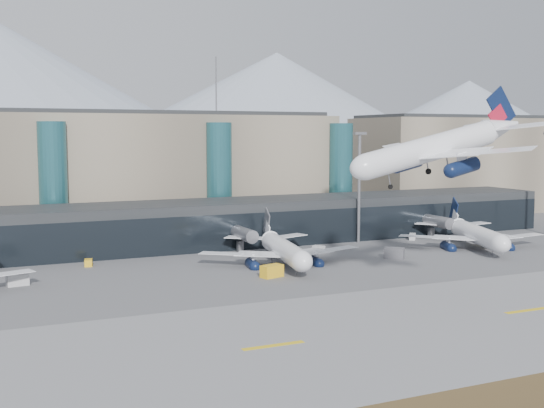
{
  "coord_description": "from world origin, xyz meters",
  "views": [
    {
      "loc": [
        -52.42,
        -87.29,
        25.32
      ],
      "look_at": [
        0.78,
        32.0,
        11.74
      ],
      "focal_mm": 45.0,
      "sensor_mm": 36.0,
      "label": 1
    }
  ],
  "objects_px": {
    "lightmast_mid": "(359,181)",
    "veh_a": "(17,280)",
    "jet_parked_mid": "(280,242)",
    "veh_c": "(394,253)",
    "veh_h": "(272,271)",
    "veh_d": "(412,237)",
    "veh_g": "(319,249)",
    "veh_b": "(88,263)",
    "veh_e": "(487,241)",
    "hero_jet": "(446,139)",
    "jet_parked_right": "(472,228)"
  },
  "relations": [
    {
      "from": "jet_parked_right",
      "to": "veh_a",
      "type": "bearing_deg",
      "value": 109.82
    },
    {
      "from": "lightmast_mid",
      "to": "jet_parked_mid",
      "type": "distance_m",
      "value": 33.09
    },
    {
      "from": "lightmast_mid",
      "to": "veh_c",
      "type": "height_order",
      "value": "lightmast_mid"
    },
    {
      "from": "veh_c",
      "to": "veh_e",
      "type": "xyz_separation_m",
      "value": [
        28.85,
        5.58,
        -0.2
      ]
    },
    {
      "from": "veh_b",
      "to": "veh_d",
      "type": "xyz_separation_m",
      "value": [
        76.04,
        1.75,
        0.09
      ]
    },
    {
      "from": "jet_parked_mid",
      "to": "veh_b",
      "type": "distance_m",
      "value": 37.1
    },
    {
      "from": "veh_b",
      "to": "veh_g",
      "type": "xyz_separation_m",
      "value": [
        47.4,
        -4.48,
        0.05
      ]
    },
    {
      "from": "lightmast_mid",
      "to": "veh_h",
      "type": "bearing_deg",
      "value": -141.54
    },
    {
      "from": "veh_e",
      "to": "veh_d",
      "type": "bearing_deg",
      "value": 141.41
    },
    {
      "from": "jet_parked_mid",
      "to": "veh_d",
      "type": "height_order",
      "value": "jet_parked_mid"
    },
    {
      "from": "veh_d",
      "to": "lightmast_mid",
      "type": "bearing_deg",
      "value": 121.23
    },
    {
      "from": "lightmast_mid",
      "to": "veh_b",
      "type": "height_order",
      "value": "lightmast_mid"
    },
    {
      "from": "veh_a",
      "to": "veh_h",
      "type": "height_order",
      "value": "veh_h"
    },
    {
      "from": "veh_e",
      "to": "veh_g",
      "type": "height_order",
      "value": "veh_e"
    },
    {
      "from": "veh_h",
      "to": "veh_a",
      "type": "bearing_deg",
      "value": 147.8
    },
    {
      "from": "jet_parked_right",
      "to": "veh_e",
      "type": "xyz_separation_m",
      "value": [
        4.74,
        0.52,
        -3.37
      ]
    },
    {
      "from": "veh_c",
      "to": "veh_b",
      "type": "bearing_deg",
      "value": -152.15
    },
    {
      "from": "jet_parked_mid",
      "to": "veh_e",
      "type": "xyz_separation_m",
      "value": [
        52.02,
        0.51,
        -3.22
      ]
    },
    {
      "from": "jet_parked_mid",
      "to": "veh_c",
      "type": "bearing_deg",
      "value": -91.99
    },
    {
      "from": "veh_b",
      "to": "veh_g",
      "type": "bearing_deg",
      "value": -84.21
    },
    {
      "from": "veh_c",
      "to": "veh_g",
      "type": "xyz_separation_m",
      "value": [
        -10.73,
        12.5,
        -0.38
      ]
    },
    {
      "from": "veh_h",
      "to": "veh_g",
      "type": "bearing_deg",
      "value": 27.3
    },
    {
      "from": "jet_parked_mid",
      "to": "veh_g",
      "type": "bearing_deg",
      "value": -48.79
    },
    {
      "from": "lightmast_mid",
      "to": "veh_e",
      "type": "height_order",
      "value": "lightmast_mid"
    },
    {
      "from": "lightmast_mid",
      "to": "veh_e",
      "type": "bearing_deg",
      "value": -31.47
    },
    {
      "from": "jet_parked_mid",
      "to": "jet_parked_right",
      "type": "distance_m",
      "value": 47.28
    },
    {
      "from": "hero_jet",
      "to": "veh_c",
      "type": "relative_size",
      "value": 8.58
    },
    {
      "from": "veh_e",
      "to": "jet_parked_right",
      "type": "bearing_deg",
      "value": -162.16
    },
    {
      "from": "veh_a",
      "to": "veh_c",
      "type": "relative_size",
      "value": 0.88
    },
    {
      "from": "jet_parked_mid",
      "to": "veh_c",
      "type": "distance_m",
      "value": 23.91
    },
    {
      "from": "veh_e",
      "to": "veh_h",
      "type": "relative_size",
      "value": 0.8
    },
    {
      "from": "lightmast_mid",
      "to": "hero_jet",
      "type": "distance_m",
      "value": 54.71
    },
    {
      "from": "veh_d",
      "to": "veh_e",
      "type": "height_order",
      "value": "veh_e"
    },
    {
      "from": "veh_h",
      "to": "jet_parked_mid",
      "type": "bearing_deg",
      "value": 41.82
    },
    {
      "from": "lightmast_mid",
      "to": "veh_a",
      "type": "relative_size",
      "value": 7.4
    },
    {
      "from": "lightmast_mid",
      "to": "veh_h",
      "type": "relative_size",
      "value": 6.48
    },
    {
      "from": "veh_b",
      "to": "veh_h",
      "type": "bearing_deg",
      "value": -118.77
    },
    {
      "from": "jet_parked_mid",
      "to": "veh_h",
      "type": "relative_size",
      "value": 8.53
    },
    {
      "from": "veh_a",
      "to": "veh_e",
      "type": "relative_size",
      "value": 1.1
    },
    {
      "from": "veh_b",
      "to": "veh_d",
      "type": "height_order",
      "value": "veh_d"
    },
    {
      "from": "hero_jet",
      "to": "jet_parked_right",
      "type": "bearing_deg",
      "value": 41.66
    },
    {
      "from": "veh_d",
      "to": "veh_g",
      "type": "bearing_deg",
      "value": 141.74
    },
    {
      "from": "lightmast_mid",
      "to": "veh_a",
      "type": "height_order",
      "value": "lightmast_mid"
    },
    {
      "from": "jet_parked_right",
      "to": "veh_c",
      "type": "distance_m",
      "value": 24.84
    },
    {
      "from": "hero_jet",
      "to": "jet_parked_mid",
      "type": "height_order",
      "value": "hero_jet"
    },
    {
      "from": "veh_a",
      "to": "veh_b",
      "type": "xyz_separation_m",
      "value": [
        13.53,
        12.21,
        -0.31
      ]
    },
    {
      "from": "veh_g",
      "to": "veh_h",
      "type": "height_order",
      "value": "veh_h"
    },
    {
      "from": "veh_g",
      "to": "veh_h",
      "type": "xyz_separation_m",
      "value": [
        -19.41,
        -18.97,
        0.38
      ]
    },
    {
      "from": "veh_e",
      "to": "veh_h",
      "type": "distance_m",
      "value": 60.21
    },
    {
      "from": "jet_parked_mid",
      "to": "veh_c",
      "type": "relative_size",
      "value": 8.52
    }
  ]
}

